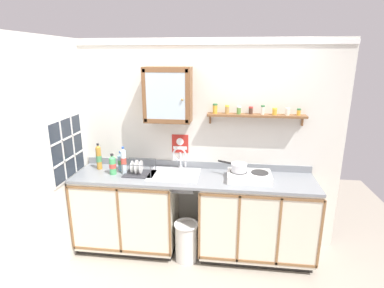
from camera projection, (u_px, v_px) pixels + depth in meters
The scene contains 20 objects.
floor at pixel (189, 269), 3.30m from camera, with size 5.70×5.70×0.00m, color #9E9384.
back_wall at pixel (196, 145), 3.58m from camera, with size 3.30×0.07×2.42m.
side_wall_left at pixel (40, 169), 2.85m from camera, with size 0.05×3.42×2.42m, color silver.
lower_cabinet_run at pixel (128, 212), 3.58m from camera, with size 1.14×0.58×0.92m.
lower_cabinet_run_right at pixel (256, 220), 3.40m from camera, with size 1.25×0.58×0.92m.
countertop at pixel (193, 178), 3.36m from camera, with size 2.66×0.60×0.03m, color gray.
backsplash at pixel (196, 165), 3.61m from camera, with size 2.66×0.02×0.08m, color gray.
sink at pixel (175, 177), 3.42m from camera, with size 0.56×0.48×0.41m.
hot_plate_stove at pixel (249, 176), 3.25m from camera, with size 0.46×0.33×0.08m.
saucepan at pixel (239, 167), 3.27m from camera, with size 0.32×0.21×0.09m.
bottle_juice_amber_0 at pixel (99, 157), 3.54m from camera, with size 0.06×0.06×0.31m.
bottle_water_clear_1 at pixel (124, 161), 3.41m from camera, with size 0.06×0.06×0.31m.
bottle_soda_green_2 at pixel (113, 165), 3.40m from camera, with size 0.08×0.08×0.24m.
bottle_water_blue_3 at pixel (121, 162), 3.51m from camera, with size 0.08×0.08×0.23m.
dish_rack at pixel (139, 171), 3.41m from camera, with size 0.34×0.25×0.17m.
wall_cabinet at pixel (168, 95), 3.30m from camera, with size 0.51×0.28×0.60m.
spice_shelf at pixel (255, 114), 3.30m from camera, with size 1.06×0.14×0.23m.
warning_sign at pixel (180, 144), 3.57m from camera, with size 0.19×0.01×0.22m.
window at pixel (67, 148), 3.27m from camera, with size 0.03×0.66×0.68m.
trash_bin at pixel (186, 241), 3.40m from camera, with size 0.27×0.27×0.46m.
Camera 1 is at (0.39, -2.77, 2.22)m, focal length 28.43 mm.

